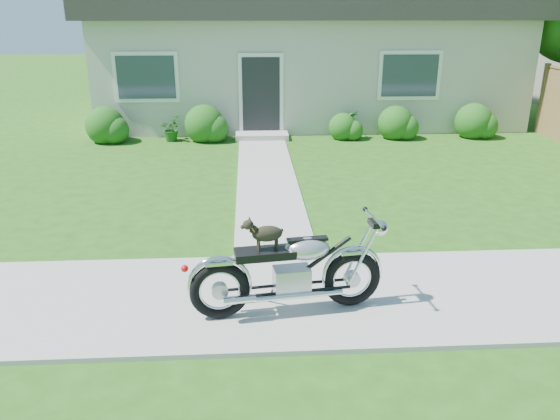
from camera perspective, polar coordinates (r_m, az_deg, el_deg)
The scene contains 8 objects.
ground at distance 6.88m, azimuth 12.85°, elevation -8.51°, with size 80.00×80.00×0.00m, color #235114.
sidewalk at distance 6.87m, azimuth 12.87°, elevation -8.36°, with size 24.00×2.20×0.04m, color #9E9B93.
walkway at distance 11.26m, azimuth -1.41°, elevation 3.47°, with size 1.20×8.00×0.03m, color #9E9B93.
house at distance 17.91m, azimuth 2.71°, elevation 16.63°, with size 12.60×7.03×4.50m.
shrub_row at distance 14.61m, azimuth 1.58°, elevation 8.95°, with size 10.78×1.03×1.03m.
potted_plant_left at distance 14.77m, azimuth -11.40°, elevation 8.34°, with size 0.58×0.51×0.65m, color #194E14.
potted_plant_right at distance 14.88m, azimuth 7.57°, elevation 8.83°, with size 0.42×0.42×0.74m, color #23601A.
motorcycle_with_dog at distance 6.05m, azimuth 1.20°, elevation -6.36°, with size 2.22×0.65×1.13m.
Camera 1 is at (-1.85, -5.78, 3.24)m, focal length 35.00 mm.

